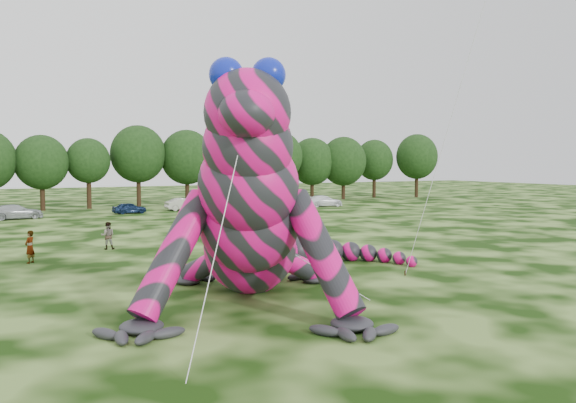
# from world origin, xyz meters

# --- Properties ---
(ground) EXTENTS (240.00, 240.00, 0.00)m
(ground) POSITION_xyz_m (0.00, 0.00, 0.00)
(ground) COLOR #16330A
(ground) RESTS_ON ground
(inflatable_gecko) EXTENTS (22.29, 23.76, 9.43)m
(inflatable_gecko) POSITION_xyz_m (1.05, 7.51, 4.72)
(inflatable_gecko) COLOR #E60B79
(inflatable_gecko) RESTS_ON ground
(tree_8) EXTENTS (6.14, 5.53, 8.94)m
(tree_8) POSITION_xyz_m (-4.22, 56.99, 4.47)
(tree_8) COLOR black
(tree_8) RESTS_ON ground
(tree_9) EXTENTS (5.27, 4.74, 8.68)m
(tree_9) POSITION_xyz_m (1.06, 57.35, 4.34)
(tree_9) COLOR black
(tree_9) RESTS_ON ground
(tree_10) EXTENTS (7.09, 6.38, 10.50)m
(tree_10) POSITION_xyz_m (7.40, 58.58, 5.25)
(tree_10) COLOR black
(tree_10) RESTS_ON ground
(tree_11) EXTENTS (7.01, 6.31, 10.07)m
(tree_11) POSITION_xyz_m (13.79, 58.20, 5.03)
(tree_11) COLOR black
(tree_11) RESTS_ON ground
(tree_12) EXTENTS (5.99, 5.39, 8.97)m
(tree_12) POSITION_xyz_m (20.01, 57.74, 4.49)
(tree_12) COLOR black
(tree_12) RESTS_ON ground
(tree_13) EXTENTS (6.83, 6.15, 10.13)m
(tree_13) POSITION_xyz_m (27.13, 57.13, 5.06)
(tree_13) COLOR black
(tree_13) RESTS_ON ground
(tree_14) EXTENTS (6.82, 6.14, 9.40)m
(tree_14) POSITION_xyz_m (33.46, 58.72, 4.70)
(tree_14) COLOR black
(tree_14) RESTS_ON ground
(tree_15) EXTENTS (7.17, 6.45, 9.63)m
(tree_15) POSITION_xyz_m (38.47, 57.77, 4.82)
(tree_15) COLOR black
(tree_15) RESTS_ON ground
(tree_16) EXTENTS (6.26, 5.63, 9.37)m
(tree_16) POSITION_xyz_m (45.45, 59.37, 4.69)
(tree_16) COLOR black
(tree_16) RESTS_ON ground
(tree_17) EXTENTS (6.98, 6.28, 10.30)m
(tree_17) POSITION_xyz_m (51.95, 56.66, 5.15)
(tree_17) COLOR black
(tree_17) RESTS_ON ground
(car_3) EXTENTS (5.36, 2.81, 1.48)m
(car_3) POSITION_xyz_m (-7.35, 47.24, 0.74)
(car_3) COLOR #A5AAAD
(car_3) RESTS_ON ground
(car_4) EXTENTS (3.82, 1.92, 1.25)m
(car_4) POSITION_xyz_m (4.08, 48.32, 0.62)
(car_4) COLOR #102245
(car_4) RESTS_ON ground
(car_5) EXTENTS (4.50, 1.81, 1.45)m
(car_5) POSITION_xyz_m (10.80, 49.86, 0.73)
(car_5) COLOR #BDB5AB
(car_5) RESTS_ON ground
(car_6) EXTENTS (5.34, 3.05, 1.40)m
(car_6) POSITION_xyz_m (17.83, 46.68, 0.70)
(car_6) COLOR #262629
(car_6) RESTS_ON ground
(car_7) EXTENTS (5.14, 2.47, 1.44)m
(car_7) POSITION_xyz_m (28.51, 46.98, 0.72)
(car_7) COLOR white
(car_7) RESTS_ON ground
(spectator_1) EXTENTS (1.02, 0.88, 1.80)m
(spectator_1) POSITION_xyz_m (-2.52, 22.78, 0.90)
(spectator_1) COLOR gray
(spectator_1) RESTS_ON ground
(spectator_0) EXTENTS (0.76, 0.81, 1.86)m
(spectator_0) POSITION_xyz_m (-7.32, 19.55, 0.93)
(spectator_0) COLOR gray
(spectator_0) RESTS_ON ground
(spectator_3) EXTENTS (1.12, 1.05, 1.85)m
(spectator_3) POSITION_xyz_m (15.24, 29.82, 0.93)
(spectator_3) COLOR gray
(spectator_3) RESTS_ON ground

